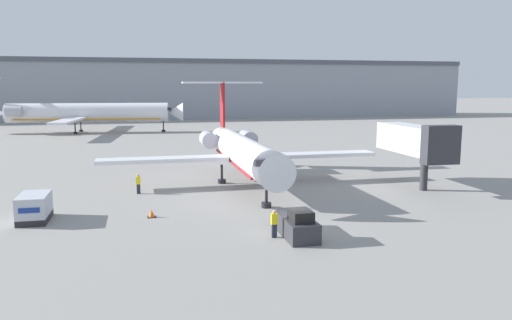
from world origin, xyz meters
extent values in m
plane|color=gray|center=(0.00, 0.00, 0.00)|extent=(600.00, 600.00, 0.00)
cube|color=#8C939E|center=(0.00, 120.00, 7.91)|extent=(180.00, 16.00, 15.82)
cube|color=#4C515B|center=(0.00, 120.00, 16.42)|extent=(180.00, 16.80, 1.20)
cylinder|color=white|center=(0.03, 16.28, 3.29)|extent=(2.90, 19.99, 2.86)
cone|color=white|center=(0.00, 5.14, 3.29)|extent=(2.86, 2.29, 2.86)
cube|color=black|center=(0.00, 6.06, 3.80)|extent=(2.43, 0.71, 0.44)
cone|color=white|center=(0.05, 27.85, 3.29)|extent=(2.58, 3.15, 2.57)
cube|color=maroon|center=(0.03, 16.28, 2.37)|extent=(2.61, 17.99, 0.20)
cube|color=white|center=(7.60, 17.26, 2.65)|extent=(12.28, 2.31, 0.36)
cube|color=white|center=(-7.54, 17.30, 2.65)|extent=(12.28, 2.31, 0.36)
cylinder|color=#ADADB7|center=(2.26, 24.67, 3.65)|extent=(1.76, 3.13, 1.76)
cylinder|color=#ADADB7|center=(-2.18, 24.68, 3.65)|extent=(1.76, 3.13, 1.76)
cube|color=maroon|center=(0.05, 28.47, 7.32)|extent=(0.24, 2.20, 5.19)
cube|color=white|center=(0.05, 28.47, 9.92)|extent=(9.35, 1.82, 0.20)
cylinder|color=black|center=(0.01, 7.29, 0.93)|extent=(0.24, 0.24, 1.86)
cylinder|color=black|center=(0.01, 7.29, 0.20)|extent=(0.80, 0.80, 0.40)
cylinder|color=black|center=(-1.83, 17.88, 0.93)|extent=(0.24, 0.24, 1.86)
cylinder|color=black|center=(-1.83, 17.88, 0.20)|extent=(0.80, 0.80, 0.40)
cylinder|color=black|center=(1.89, 17.88, 0.93)|extent=(0.24, 0.24, 1.86)
cylinder|color=black|center=(1.89, 17.88, 0.20)|extent=(0.80, 0.80, 0.40)
cube|color=#2D2D33|center=(0.00, -0.32, 0.62)|extent=(1.83, 4.74, 1.23)
cube|color=black|center=(0.00, -1.36, 1.58)|extent=(1.28, 1.71, 0.70)
cube|color=black|center=(0.00, 1.95, 0.43)|extent=(1.65, 0.30, 0.74)
cube|color=#232326|center=(-17.10, 7.27, 0.23)|extent=(1.97, 3.45, 0.45)
cube|color=#B7BCC6|center=(-17.10, 7.27, 1.19)|extent=(1.97, 3.45, 1.48)
cube|color=navy|center=(-17.10, 5.52, 1.19)|extent=(1.38, 0.04, 0.36)
cube|color=#232838|center=(-1.46, -0.46, 0.44)|extent=(0.32, 0.20, 0.87)
cube|color=yellow|center=(-1.46, -0.46, 1.22)|extent=(0.40, 0.24, 0.69)
sphere|color=tan|center=(-1.46, -0.46, 1.69)|extent=(0.26, 0.26, 0.26)
cube|color=#232838|center=(-9.86, 14.84, 0.43)|extent=(0.32, 0.20, 0.86)
cube|color=yellow|center=(-9.86, 14.84, 1.21)|extent=(0.40, 0.24, 0.68)
sphere|color=tan|center=(-9.86, 14.84, 1.67)|extent=(0.25, 0.25, 0.25)
cube|color=black|center=(-8.94, 6.35, 0.02)|extent=(0.61, 0.61, 0.04)
cone|color=orange|center=(-8.94, 6.35, 0.32)|extent=(0.44, 0.44, 0.55)
cylinder|color=white|center=(-19.61, 76.73, 4.08)|extent=(32.16, 7.27, 3.87)
cone|color=white|center=(-2.20, 74.85, 4.08)|extent=(3.49, 4.18, 3.87)
cube|color=black|center=(-3.43, 74.98, 4.76)|extent=(1.05, 3.35, 0.44)
cube|color=orange|center=(-19.61, 76.73, 2.83)|extent=(28.94, 6.54, 0.20)
cube|color=white|center=(-20.12, 86.90, 3.21)|extent=(4.92, 16.49, 0.36)
cube|color=white|center=(-22.27, 66.90, 3.21)|extent=(4.92, 16.49, 0.36)
cylinder|color=#ADADB7|center=(-32.63, 80.98, 4.57)|extent=(3.20, 2.31, 2.00)
cylinder|color=#ADADB7|center=(-33.24, 75.34, 4.57)|extent=(3.20, 2.31, 2.00)
cylinder|color=black|center=(-4.73, 75.12, 1.07)|extent=(0.24, 0.24, 2.15)
cylinder|color=black|center=(-4.73, 75.12, 0.20)|extent=(0.80, 0.80, 0.40)
cylinder|color=black|center=(-22.06, 74.46, 1.07)|extent=(0.24, 0.24, 2.15)
cylinder|color=black|center=(-22.06, 74.46, 0.20)|extent=(0.80, 0.80, 0.40)
cylinder|color=black|center=(-21.52, 79.46, 1.07)|extent=(0.24, 0.24, 2.15)
cylinder|color=black|center=(-21.52, 79.46, 0.20)|extent=(0.80, 0.80, 0.40)
cylinder|color=#2D2D33|center=(15.78, 10.38, 1.60)|extent=(0.70, 0.70, 3.20)
cube|color=silver|center=(15.78, 13.01, 4.50)|extent=(2.60, 8.79, 2.60)
cube|color=#2D2D33|center=(15.78, 8.02, 4.50)|extent=(3.20, 1.20, 3.38)
camera|label=1|loc=(-9.60, -30.08, 9.61)|focal=35.00mm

